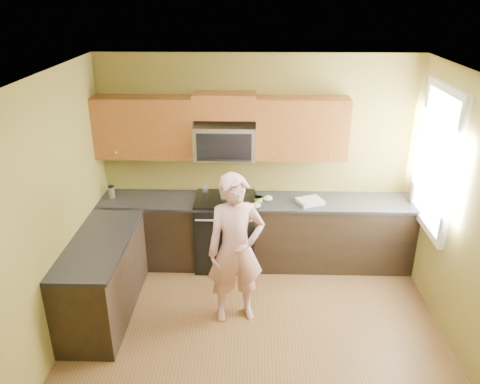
{
  "coord_description": "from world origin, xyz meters",
  "views": [
    {
      "loc": [
        -0.06,
        -3.77,
        3.41
      ],
      "look_at": [
        -0.2,
        1.3,
        1.2
      ],
      "focal_mm": 35.34,
      "sensor_mm": 36.0,
      "label": 1
    }
  ],
  "objects_px": {
    "microwave": "(225,158)",
    "frying_pan": "(232,204)",
    "travel_mug": "(112,198)",
    "stove": "(226,231)",
    "woman": "(236,250)",
    "butter_tub": "(258,201)"
  },
  "relations": [
    {
      "from": "woman",
      "to": "microwave",
      "type": "bearing_deg",
      "value": 84.99
    },
    {
      "from": "travel_mug",
      "to": "woman",
      "type": "bearing_deg",
      "value": -35.17
    },
    {
      "from": "microwave",
      "to": "stove",
      "type": "bearing_deg",
      "value": -90.0
    },
    {
      "from": "microwave",
      "to": "frying_pan",
      "type": "xyz_separation_m",
      "value": [
        0.09,
        -0.29,
        -0.5
      ]
    },
    {
      "from": "travel_mug",
      "to": "stove",
      "type": "bearing_deg",
      "value": -1.73
    },
    {
      "from": "stove",
      "to": "travel_mug",
      "type": "distance_m",
      "value": 1.52
    },
    {
      "from": "stove",
      "to": "travel_mug",
      "type": "xyz_separation_m",
      "value": [
        -1.46,
        0.04,
        0.45
      ]
    },
    {
      "from": "microwave",
      "to": "butter_tub",
      "type": "height_order",
      "value": "microwave"
    },
    {
      "from": "stove",
      "to": "frying_pan",
      "type": "bearing_deg",
      "value": -60.74
    },
    {
      "from": "frying_pan",
      "to": "butter_tub",
      "type": "height_order",
      "value": "frying_pan"
    },
    {
      "from": "butter_tub",
      "to": "travel_mug",
      "type": "distance_m",
      "value": 1.88
    },
    {
      "from": "microwave",
      "to": "travel_mug",
      "type": "xyz_separation_m",
      "value": [
        -1.46,
        -0.08,
        -0.53
      ]
    },
    {
      "from": "woman",
      "to": "butter_tub",
      "type": "xyz_separation_m",
      "value": [
        0.25,
        1.09,
        0.07
      ]
    },
    {
      "from": "stove",
      "to": "microwave",
      "type": "xyz_separation_m",
      "value": [
        0.0,
        0.12,
        0.97
      ]
    },
    {
      "from": "microwave",
      "to": "travel_mug",
      "type": "height_order",
      "value": "microwave"
    },
    {
      "from": "frying_pan",
      "to": "travel_mug",
      "type": "bearing_deg",
      "value": 170.21
    },
    {
      "from": "butter_tub",
      "to": "woman",
      "type": "bearing_deg",
      "value": -102.76
    },
    {
      "from": "frying_pan",
      "to": "butter_tub",
      "type": "bearing_deg",
      "value": 22.49
    },
    {
      "from": "stove",
      "to": "woman",
      "type": "height_order",
      "value": "woman"
    },
    {
      "from": "frying_pan",
      "to": "travel_mug",
      "type": "height_order",
      "value": "travel_mug"
    },
    {
      "from": "stove",
      "to": "travel_mug",
      "type": "bearing_deg",
      "value": 178.27
    },
    {
      "from": "stove",
      "to": "travel_mug",
      "type": "relative_size",
      "value": 5.84
    }
  ]
}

